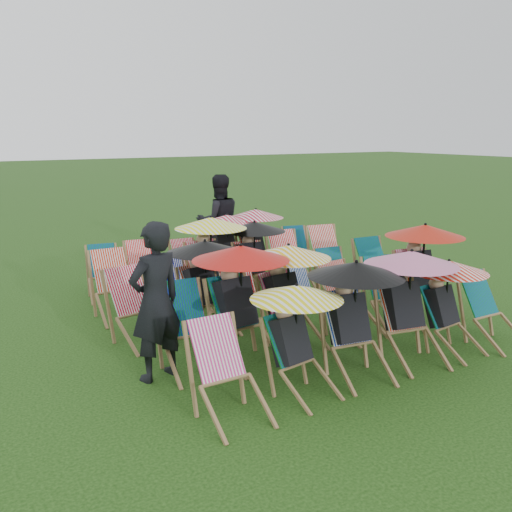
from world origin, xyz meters
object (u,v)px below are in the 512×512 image
deckchair_5 (493,311)px  person_left (156,302)px  person_rear (219,221)px  deckchair_0 (229,374)px  deckchair_29 (300,249)px

deckchair_5 → person_left: person_left is taller
person_left → person_rear: (3.08, 4.45, 0.05)m
person_left → deckchair_0: bearing=87.2°
deckchair_5 → deckchair_29: size_ratio=1.04×
person_left → deckchair_5: bearing=148.9°
person_rear → deckchair_29: bearing=151.8°
person_left → person_rear: 5.41m
deckchair_5 → person_left: 4.38m
deckchair_29 → person_rear: person_rear is taller
deckchair_0 → deckchair_29: (4.10, 4.64, -0.04)m
deckchair_5 → person_rear: person_rear is taller
person_left → person_rear: bearing=-139.2°
deckchair_0 → deckchair_5: deckchair_0 is taller
deckchair_29 → person_rear: 1.74m
deckchair_0 → deckchair_5: 3.92m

